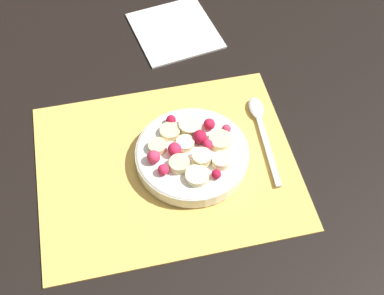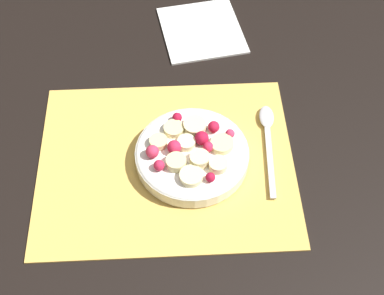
{
  "view_description": "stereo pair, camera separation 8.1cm",
  "coord_description": "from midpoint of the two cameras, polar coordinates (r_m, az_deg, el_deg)",
  "views": [
    {
      "loc": [
        0.06,
        0.47,
        0.69
      ],
      "look_at": [
        -0.04,
        -0.0,
        0.04
      ],
      "focal_mm": 50.0,
      "sensor_mm": 36.0,
      "label": 1
    },
    {
      "loc": [
        -0.02,
        0.48,
        0.69
      ],
      "look_at": [
        -0.04,
        -0.0,
        0.04
      ],
      "focal_mm": 50.0,
      "sensor_mm": 36.0,
      "label": 2
    }
  ],
  "objects": [
    {
      "name": "ground_plane",
      "position": [
        0.84,
        -5.48,
        -2.21
      ],
      "size": [
        3.0,
        3.0,
        0.0
      ],
      "primitive_type": "plane",
      "color": "black"
    },
    {
      "name": "placemat",
      "position": [
        0.83,
        -5.5,
        -2.09
      ],
      "size": [
        0.4,
        0.32,
        0.01
      ],
      "color": "#E0B251",
      "rests_on": "ground_plane"
    },
    {
      "name": "fruit_bowl",
      "position": [
        0.82,
        -2.82,
        -0.81
      ],
      "size": [
        0.18,
        0.18,
        0.05
      ],
      "color": "silver",
      "rests_on": "placemat"
    },
    {
      "name": "spoon",
      "position": [
        0.88,
        4.69,
        2.53
      ],
      "size": [
        0.03,
        0.18,
        0.01
      ],
      "rotation": [
        0.0,
        0.0,
        4.65
      ],
      "color": "silver",
      "rests_on": "placemat"
    },
    {
      "name": "napkin",
      "position": [
        1.04,
        -4.12,
        12.29
      ],
      "size": [
        0.17,
        0.18,
        0.01
      ],
      "color": "white",
      "rests_on": "ground_plane"
    }
  ]
}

